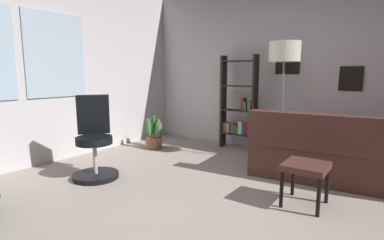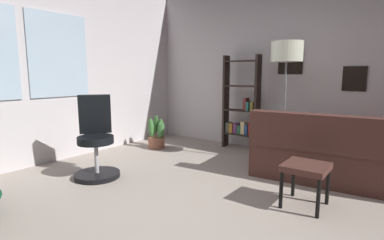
{
  "view_description": "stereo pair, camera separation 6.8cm",
  "coord_description": "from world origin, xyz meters",
  "px_view_note": "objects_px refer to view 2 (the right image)",
  "views": [
    {
      "loc": [
        -2.3,
        -1.13,
        1.29
      ],
      "look_at": [
        0.27,
        0.7,
        0.8
      ],
      "focal_mm": 27.79,
      "sensor_mm": 36.0,
      "label": 1
    },
    {
      "loc": [
        -2.26,
        -1.19,
        1.29
      ],
      "look_at": [
        0.27,
        0.7,
        0.8
      ],
      "focal_mm": 27.79,
      "sensor_mm": 36.0,
      "label": 2
    }
  ],
  "objects_px": {
    "bookshelf": "(241,108)",
    "office_chair": "(96,145)",
    "footstool": "(306,170)",
    "floor_lamp": "(287,58)",
    "potted_plant": "(157,135)",
    "couch": "(356,156)"
  },
  "relations": [
    {
      "from": "bookshelf",
      "to": "potted_plant",
      "type": "xyz_separation_m",
      "value": [
        -0.83,
        1.22,
        -0.49
      ]
    },
    {
      "from": "bookshelf",
      "to": "office_chair",
      "type": "bearing_deg",
      "value": 161.35
    },
    {
      "from": "footstool",
      "to": "office_chair",
      "type": "distance_m",
      "value": 2.48
    },
    {
      "from": "footstool",
      "to": "floor_lamp",
      "type": "relative_size",
      "value": 0.25
    },
    {
      "from": "couch",
      "to": "footstool",
      "type": "relative_size",
      "value": 5.03
    },
    {
      "from": "footstool",
      "to": "potted_plant",
      "type": "bearing_deg",
      "value": 72.75
    },
    {
      "from": "bookshelf",
      "to": "footstool",
      "type": "bearing_deg",
      "value": -137.0
    },
    {
      "from": "floor_lamp",
      "to": "office_chair",
      "type": "bearing_deg",
      "value": 139.83
    },
    {
      "from": "couch",
      "to": "potted_plant",
      "type": "xyz_separation_m",
      "value": [
        -0.27,
        3.07,
        -0.07
      ]
    },
    {
      "from": "bookshelf",
      "to": "potted_plant",
      "type": "distance_m",
      "value": 1.55
    },
    {
      "from": "office_chair",
      "to": "floor_lamp",
      "type": "relative_size",
      "value": 0.59
    },
    {
      "from": "floor_lamp",
      "to": "potted_plant",
      "type": "height_order",
      "value": "floor_lamp"
    },
    {
      "from": "footstool",
      "to": "couch",
      "type": "bearing_deg",
      "value": -13.53
    },
    {
      "from": "office_chair",
      "to": "potted_plant",
      "type": "bearing_deg",
      "value": 15.09
    },
    {
      "from": "footstool",
      "to": "floor_lamp",
      "type": "bearing_deg",
      "value": 28.12
    },
    {
      "from": "bookshelf",
      "to": "floor_lamp",
      "type": "bearing_deg",
      "value": -113.53
    },
    {
      "from": "bookshelf",
      "to": "potted_plant",
      "type": "height_order",
      "value": "bookshelf"
    },
    {
      "from": "office_chair",
      "to": "floor_lamp",
      "type": "xyz_separation_m",
      "value": [
        1.99,
        -1.68,
        1.11
      ]
    },
    {
      "from": "floor_lamp",
      "to": "bookshelf",
      "type": "bearing_deg",
      "value": 66.47
    },
    {
      "from": "office_chair",
      "to": "footstool",
      "type": "bearing_deg",
      "value": -74.08
    },
    {
      "from": "footstool",
      "to": "bookshelf",
      "type": "relative_size",
      "value": 0.27
    },
    {
      "from": "footstool",
      "to": "bookshelf",
      "type": "xyz_separation_m",
      "value": [
        1.7,
        1.58,
        0.34
      ]
    }
  ]
}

